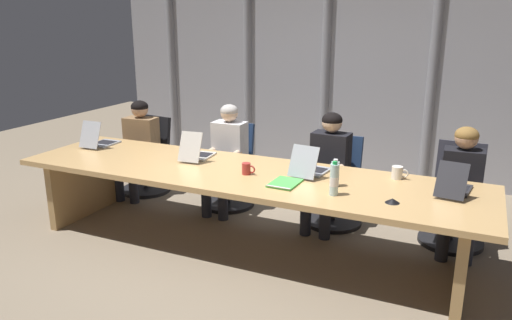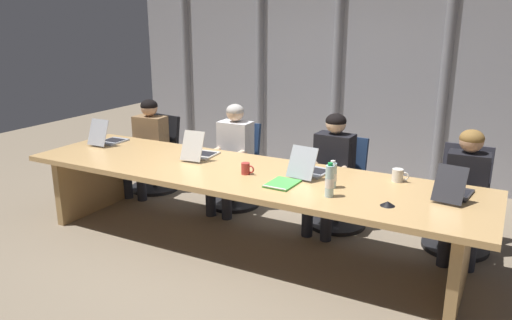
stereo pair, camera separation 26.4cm
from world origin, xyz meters
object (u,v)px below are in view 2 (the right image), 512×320
Objects in this scene: person_left_end at (147,141)px; water_bottle_secondary at (330,181)px; person_left_mid at (232,152)px; person_right_mid at (466,186)px; coffee_mug_far at (246,169)px; office_chair_center at (339,193)px; conference_mic_left_side at (388,204)px; laptop_left_mid at (200,152)px; office_chair_left_mid at (236,175)px; coffee_mug_near at (398,175)px; office_chair_left_end at (157,162)px; laptop_left_end at (108,138)px; laptop_right_mid at (454,190)px; laptop_center at (310,169)px; water_bottle_primary at (332,175)px; person_center at (331,165)px; spiral_notepad at (282,184)px; office_chair_right_mid at (459,212)px.

person_left_end is 4.15× the size of water_bottle_secondary.
water_bottle_secondary is at bearing 54.41° from person_left_mid.
person_right_mid reaches higher than coffee_mug_far.
office_chair_center is 8.15× the size of conference_mic_left_side.
laptop_left_mid is 0.87m from office_chair_left_mid.
coffee_mug_near is at bearing 95.93° from conference_mic_left_side.
coffee_mug_near is at bearing 87.42° from office_chair_left_end.
laptop_left_end is 1.47m from office_chair_left_mid.
laptop_right_mid is 0.52× the size of office_chair_left_end.
laptop_left_mid reaches higher than water_bottle_secondary.
water_bottle_secondary is (0.34, -0.44, 0.07)m from laptop_center.
person_center is at bearing 110.18° from water_bottle_primary.
laptop_center reaches higher than conference_mic_left_side.
spiral_notepad is (-0.83, -0.54, -0.05)m from coffee_mug_near.
laptop_right_mid reaches higher than office_chair_left_mid.
coffee_mug_far is at bearing -27.09° from person_center.
person_right_mid is (2.40, 0.58, -0.14)m from laptop_left_mid.
person_left_mid is at bearing -86.65° from person_center.
coffee_mug_near is (-0.47, -0.57, 0.44)m from office_chair_right_mid.
spiral_notepad is (-0.09, -0.95, 0.08)m from person_center.
coffee_mug_far is (-1.74, -0.84, 0.14)m from person_right_mid.
laptop_right_mid is (3.59, -0.00, -0.00)m from laptop_left_end.
office_chair_center is 0.37m from person_center.
office_chair_left_mid is 0.98× the size of office_chair_right_mid.
laptop_left_end is at bearing -83.33° from person_right_mid.
person_left_mid is at bearing -66.21° from laptop_left_end.
water_bottle_primary is 0.84× the size of water_bottle_secondary.
office_chair_right_mid is (1.16, 0.00, 0.01)m from office_chair_center.
coffee_mug_far reaches higher than spiral_notepad.
laptop_left_mid reaches higher than laptop_left_end.
person_center is at bearing 86.63° from spiral_notepad.
laptop_center is at bearing 4.49° from person_center.
laptop_center is 1.48m from office_chair_right_mid.
laptop_left_end reaches higher than water_bottle_secondary.
office_chair_center is 0.79× the size of person_right_mid.
coffee_mug_near is at bearing -89.47° from laptop_left_mid.
conference_mic_left_side reaches higher than spiral_notepad.
water_bottle_secondary is 2.48× the size of conference_mic_left_side.
coffee_mug_far is (1.84, -0.84, 0.14)m from person_left_end.
person_right_mid is (0.04, -0.16, 0.30)m from office_chair_right_mid.
laptop_left_mid is 0.38× the size of person_center.
person_right_mid is at bearing 66.42° from conference_mic_left_side.
person_left_end is 9.08× the size of coffee_mug_far.
office_chair_left_mid is at bearing 142.37° from water_bottle_secondary.
laptop_right_mid is 3.59m from person_left_end.
person_center is (1.19, -0.15, 0.33)m from office_chair_left_mid.
laptop_left_end is 0.47× the size of office_chair_center.
water_bottle_secondary is at bearing 22.11° from person_center.
water_bottle_secondary is (0.36, -1.04, 0.20)m from person_center.
coffee_mug_far is at bearing 36.85° from person_left_mid.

